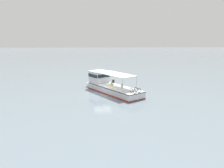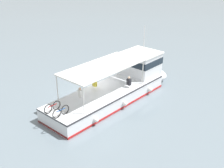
# 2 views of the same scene
# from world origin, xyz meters

# --- Properties ---
(ground_plane) EXTENTS (400.00, 400.00, 0.00)m
(ground_plane) POSITION_xyz_m (0.00, 0.00, 0.00)
(ground_plane) COLOR slate
(ferry_main) EXTENTS (9.59, 12.30, 5.32)m
(ferry_main) POSITION_xyz_m (-1.02, -1.97, 1.02)
(ferry_main) COLOR silver
(ferry_main) RESTS_ON ground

